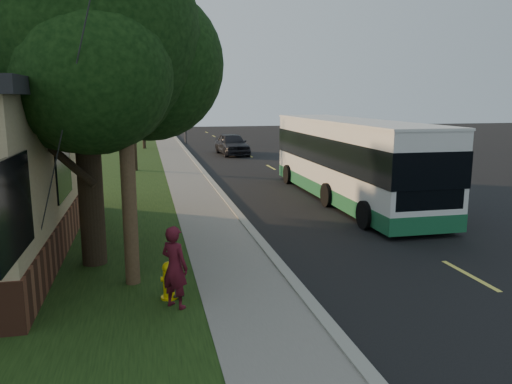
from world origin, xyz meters
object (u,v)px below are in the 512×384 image
(utility_pole, at_px, (122,59))
(transit_bus, at_px, (349,158))
(leafy_tree, at_px, (83,39))
(traffic_signal, at_px, (185,107))
(bare_tree_near, at_px, (134,131))
(fire_hydrant, at_px, (169,280))
(bare_tree_far, at_px, (143,123))
(distant_car, at_px, (232,144))
(skateboard_main, at_px, (174,290))
(skateboarder, at_px, (175,267))

(utility_pole, height_order, transit_bus, utility_pole)
(leafy_tree, bearing_deg, traffic_signal, 81.53)
(bare_tree_near, bearing_deg, utility_pole, -89.34)
(fire_hydrant, height_order, utility_pole, utility_pole)
(leafy_tree, height_order, traffic_signal, leafy_tree)
(bare_tree_far, xyz_separation_m, transit_bus, (7.63, -21.61, -0.36))
(leafy_tree, bearing_deg, distant_car, 72.22)
(fire_hydrant, distance_m, skateboard_main, 0.41)
(bare_tree_far, relative_size, traffic_signal, 0.73)
(fire_hydrant, height_order, traffic_signal, traffic_signal)
(fire_hydrant, distance_m, leafy_tree, 5.65)
(skateboarder, bearing_deg, bare_tree_near, -43.27)
(bare_tree_near, bearing_deg, distant_car, 46.70)
(utility_pole, height_order, traffic_signal, utility_pole)
(fire_hydrant, xyz_separation_m, transit_bus, (7.23, 8.39, 1.21))
(bare_tree_far, height_order, skateboarder, bare_tree_far)
(distant_car, bearing_deg, bare_tree_far, 135.32)
(leafy_tree, relative_size, skateboarder, 5.03)
(utility_pole, bearing_deg, skateboarder, -60.63)
(bare_tree_far, xyz_separation_m, skateboard_main, (0.50, -29.74, -1.88))
(utility_pole, distance_m, leafy_tree, 1.94)
(utility_pole, bearing_deg, transit_bus, 43.01)
(distant_car, bearing_deg, fire_hydrant, -106.33)
(leafy_tree, distance_m, distant_car, 23.72)
(traffic_signal, relative_size, skateboarder, 3.55)
(utility_pole, distance_m, skateboarder, 4.13)
(transit_bus, height_order, skateboard_main, transit_bus)
(utility_pole, relative_size, bare_tree_near, 2.11)
(fire_hydrant, relative_size, traffic_signal, 0.13)
(fire_hydrant, bearing_deg, skateboard_main, 68.82)
(bare_tree_near, bearing_deg, transit_bus, -49.77)
(traffic_signal, distance_m, transit_bus, 25.98)
(leafy_tree, xyz_separation_m, bare_tree_far, (1.17, 27.35, -3.16))
(skateboarder, relative_size, distant_car, 0.35)
(traffic_signal, height_order, skateboarder, traffic_signal)
(skateboarder, bearing_deg, distant_car, -58.53)
(leafy_tree, bearing_deg, skateboarder, -61.57)
(skateboarder, bearing_deg, skateboard_main, -46.37)
(fire_hydrant, xyz_separation_m, bare_tree_far, (-0.40, 30.00, 1.57))
(leafy_tree, height_order, skateboarder, leafy_tree)
(fire_hydrant, relative_size, transit_bus, 0.06)
(leafy_tree, relative_size, transit_bus, 0.68)
(traffic_signal, height_order, transit_bus, traffic_signal)
(fire_hydrant, xyz_separation_m, utility_pole, (-0.71, 0.99, 4.20))
(skateboarder, bearing_deg, bare_tree_far, -45.43)
(leafy_tree, distance_m, traffic_signal, 31.76)
(bare_tree_far, distance_m, distant_car, 7.97)
(transit_bus, relative_size, skateboarder, 7.35)
(leafy_tree, relative_size, bare_tree_near, 1.81)
(fire_hydrant, distance_m, bare_tree_near, 18.10)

